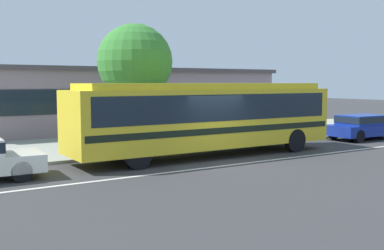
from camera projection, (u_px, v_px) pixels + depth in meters
name	position (u px, v px, depth m)	size (l,w,h in m)	color
ground_plane	(218.00, 162.00, 17.41)	(120.00, 120.00, 0.00)	#363638
sidewalk_slab	(139.00, 141.00, 23.05)	(60.00, 8.00, 0.12)	#9C9E90
lane_stripe_center	(231.00, 165.00, 16.74)	(56.00, 0.16, 0.01)	silver
transit_bus	(207.00, 114.00, 18.64)	(11.36, 2.59, 2.96)	gold
sedan_far_ahead	(364.00, 126.00, 24.27)	(4.33, 2.02, 1.29)	navy
pedestrian_waiting_near_sign	(98.00, 126.00, 19.89)	(0.35, 0.35, 1.68)	#6B5F4B
pedestrian_walking_along_curb	(248.00, 119.00, 23.67)	(0.40, 0.40, 1.69)	#323E43
pedestrian_standing_by_tree	(104.00, 130.00, 18.47)	(0.46, 0.46, 1.66)	#746D4C
bus_stop_sign	(250.00, 108.00, 22.42)	(0.11, 0.44, 2.52)	gray
street_tree_near_stop	(135.00, 62.00, 20.95)	(3.43, 3.43, 5.53)	brown
station_building	(120.00, 99.00, 29.05)	(20.36, 6.52, 3.86)	gray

